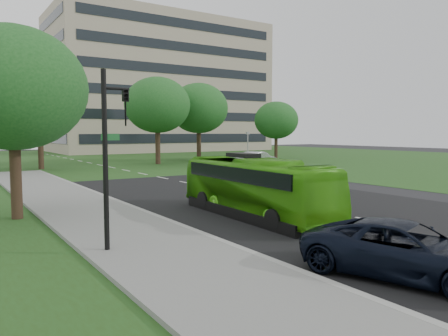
% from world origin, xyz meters
% --- Properties ---
extents(ground, '(160.00, 160.00, 0.00)m').
position_xyz_m(ground, '(0.00, 0.00, 0.00)').
color(ground, black).
rests_on(ground, ground).
extents(street_surfaces, '(120.00, 120.00, 0.15)m').
position_xyz_m(street_surfaces, '(-0.38, 22.75, 0.03)').
color(street_surfaces, black).
rests_on(street_surfaces, ground).
extents(office_building, '(40.10, 20.10, 25.00)m').
position_xyz_m(office_building, '(21.96, 61.96, 12.50)').
color(office_building, tan).
rests_on(office_building, ground).
extents(tree_park_b, '(7.15, 7.15, 9.38)m').
position_xyz_m(tree_park_b, '(-6.36, 27.89, 6.32)').
color(tree_park_b, black).
rests_on(tree_park_b, ground).
extents(tree_park_c, '(7.31, 7.31, 9.71)m').
position_xyz_m(tree_park_c, '(5.95, 27.91, 6.59)').
color(tree_park_c, black).
rests_on(tree_park_c, ground).
extents(tree_park_d, '(7.30, 7.30, 9.65)m').
position_xyz_m(tree_park_d, '(12.59, 30.28, 6.54)').
color(tree_park_d, black).
rests_on(tree_park_d, ground).
extents(tree_park_e, '(5.64, 5.64, 7.52)m').
position_xyz_m(tree_park_e, '(21.88, 26.47, 5.11)').
color(tree_park_e, black).
rests_on(tree_park_e, ground).
extents(tree_side_near, '(5.92, 5.92, 7.87)m').
position_xyz_m(tree_side_near, '(-11.93, 2.46, 5.34)').
color(tree_side_near, black).
rests_on(tree_side_near, ground).
extents(bus, '(2.39, 8.97, 2.48)m').
position_xyz_m(bus, '(-3.38, -2.44, 1.24)').
color(bus, '#45AD14').
rests_on(bus, ground).
extents(sedan, '(5.46, 3.64, 1.70)m').
position_xyz_m(sedan, '(11.59, 17.00, 0.85)').
color(sedan, '#B3B3B7').
rests_on(sedan, ground).
extents(suv, '(3.78, 5.44, 1.38)m').
position_xyz_m(suv, '(-5.01, -10.74, 0.69)').
color(suv, black).
rests_on(suv, ground).
extents(traffic_light, '(0.86, 0.22, 5.37)m').
position_xyz_m(traffic_light, '(-10.33, -4.72, 3.15)').
color(traffic_light, black).
rests_on(traffic_light, ground).
extents(camera_pole, '(0.37, 0.35, 3.62)m').
position_xyz_m(camera_pole, '(11.54, 18.48, 2.33)').
color(camera_pole, gray).
rests_on(camera_pole, ground).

